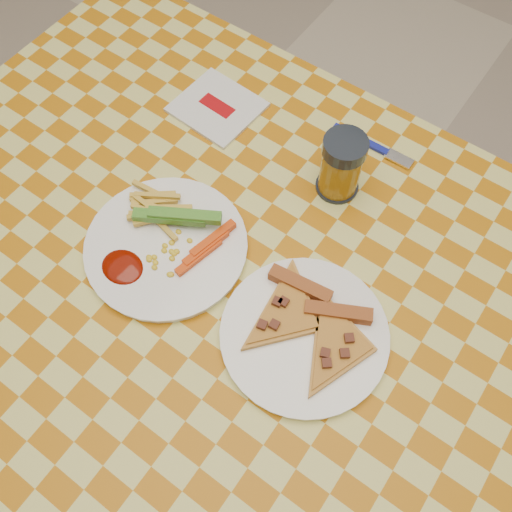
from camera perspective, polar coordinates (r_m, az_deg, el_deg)
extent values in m
plane|color=beige|center=(1.57, -0.51, -14.63)|extent=(8.00, 8.00, 0.00)
cylinder|color=white|center=(1.53, -9.81, 10.91)|extent=(0.06, 0.06, 0.71)
cube|color=brown|center=(0.88, -0.89, -3.56)|extent=(1.20, 0.80, 0.04)
cylinder|color=white|center=(0.89, -8.95, 0.86)|extent=(0.33, 0.33, 0.01)
cylinder|color=white|center=(0.82, 4.84, -7.91)|extent=(0.26, 0.26, 0.01)
cube|color=#15610F|center=(0.88, -7.90, 3.95)|extent=(0.12, 0.09, 0.02)
cube|color=#D73D09|center=(0.86, -5.02, 0.81)|extent=(0.07, 0.09, 0.02)
ellipsoid|color=#680D02|center=(0.88, -13.20, -1.10)|extent=(0.07, 0.06, 0.01)
cube|color=brown|center=(0.83, 4.43, -2.96)|extent=(0.10, 0.03, 0.02)
cube|color=brown|center=(0.82, 8.20, -5.66)|extent=(0.09, 0.06, 0.02)
cylinder|color=black|center=(0.95, 8.09, 6.96)|extent=(0.07, 0.07, 0.01)
cylinder|color=#936310|center=(0.92, 8.43, 8.51)|extent=(0.06, 0.06, 0.09)
cylinder|color=black|center=(0.87, 8.92, 10.72)|extent=(0.07, 0.07, 0.02)
cube|color=silver|center=(1.05, -3.91, 14.64)|extent=(0.15, 0.14, 0.01)
cube|color=#A8090E|center=(1.05, -3.92, 14.78)|extent=(0.07, 0.03, 0.00)
cube|color=navy|center=(1.02, 10.41, 11.41)|extent=(0.11, 0.02, 0.01)
cube|color=white|center=(1.00, 14.11, 9.43)|extent=(0.05, 0.02, 0.00)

